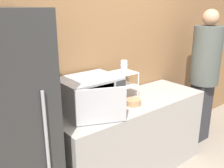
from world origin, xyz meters
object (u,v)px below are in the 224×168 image
glass_back_right (124,65)px  refrigerator (1,137)px  microwave (90,95)px  dish_rack (124,79)px  bowl (133,102)px  person (205,71)px  glass_front_left (124,69)px

glass_back_right → refrigerator: refrigerator is taller
microwave → dish_rack: (0.50, 0.07, 0.05)m
bowl → refrigerator: size_ratio=0.09×
microwave → glass_back_right: 0.61m
dish_rack → bowl: bearing=-105.2°
microwave → person: person is taller
microwave → glass_front_left: (0.43, -0.02, 0.19)m
glass_front_left → person: (1.34, -0.15, -0.21)m
dish_rack → glass_front_left: size_ratio=2.78×
dish_rack → glass_front_left: glass_front_left is taller
dish_rack → bowl: dish_rack is taller
microwave → refrigerator: size_ratio=0.34×
glass_front_left → bowl: glass_front_left is taller
glass_back_right → dish_rack: bearing=-133.7°
bowl → refrigerator: refrigerator is taller
microwave → glass_front_left: 0.47m
glass_back_right → bowl: bearing=-113.5°
dish_rack → person: person is taller
glass_front_left → refrigerator: refrigerator is taller
person → microwave: bearing=174.8°
microwave → dish_rack: bearing=7.5°
bowl → person: 1.34m
microwave → bowl: 0.49m
microwave → bowl: size_ratio=3.91×
dish_rack → glass_front_left: 0.17m
dish_rack → glass_back_right: size_ratio=2.78×
microwave → refrigerator: (-0.87, -0.09, -0.12)m
microwave → refrigerator: refrigerator is taller
microwave → bowl: (0.44, -0.16, -0.14)m
glass_front_left → glass_back_right: 0.20m
microwave → dish_rack: 0.51m
glass_back_right → glass_front_left: bearing=-131.7°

